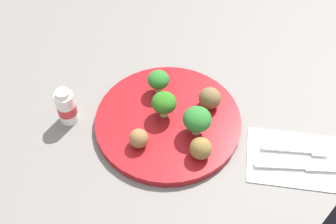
% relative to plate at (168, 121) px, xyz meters
% --- Properties ---
extents(ground_plane, '(4.00, 4.00, 0.00)m').
position_rel_plate_xyz_m(ground_plane, '(0.00, 0.00, -0.01)').
color(ground_plane, slate).
extents(plate, '(0.28, 0.28, 0.02)m').
position_rel_plate_xyz_m(plate, '(0.00, 0.00, 0.00)').
color(plate, maroon).
rests_on(plate, ground_plane).
extents(broccoli_floret_near_rim, '(0.04, 0.04, 0.05)m').
position_rel_plate_xyz_m(broccoli_floret_near_rim, '(-0.03, 0.07, 0.04)').
color(broccoli_floret_near_rim, '#97BA74').
rests_on(broccoli_floret_near_rim, plate).
extents(broccoli_floret_mid_left, '(0.05, 0.05, 0.05)m').
position_rel_plate_xyz_m(broccoli_floret_mid_left, '(-0.01, 0.01, 0.04)').
color(broccoli_floret_mid_left, '#9DC76B').
rests_on(broccoli_floret_mid_left, plate).
extents(broccoli_floret_front_right, '(0.05, 0.05, 0.06)m').
position_rel_plate_xyz_m(broccoli_floret_front_right, '(0.06, -0.02, 0.04)').
color(broccoli_floret_front_right, '#AAB76F').
rests_on(broccoli_floret_front_right, plate).
extents(meatball_near_rim, '(0.04, 0.04, 0.04)m').
position_rel_plate_xyz_m(meatball_near_rim, '(0.07, 0.05, 0.03)').
color(meatball_near_rim, brown).
rests_on(meatball_near_rim, plate).
extents(meatball_center, '(0.04, 0.04, 0.04)m').
position_rel_plate_xyz_m(meatball_center, '(0.07, -0.07, 0.03)').
color(meatball_center, brown).
rests_on(meatball_center, plate).
extents(meatball_mid_right, '(0.04, 0.04, 0.04)m').
position_rel_plate_xyz_m(meatball_mid_right, '(-0.04, -0.07, 0.03)').
color(meatball_mid_right, brown).
rests_on(meatball_mid_right, plate).
extents(napkin, '(0.18, 0.13, 0.01)m').
position_rel_plate_xyz_m(napkin, '(0.24, -0.03, -0.01)').
color(napkin, white).
rests_on(napkin, ground_plane).
extents(fork, '(0.12, 0.03, 0.01)m').
position_rel_plate_xyz_m(fork, '(0.25, -0.01, -0.00)').
color(fork, silver).
rests_on(fork, napkin).
extents(knife, '(0.15, 0.04, 0.01)m').
position_rel_plate_xyz_m(knife, '(0.25, -0.05, -0.00)').
color(knife, silver).
rests_on(knife, napkin).
extents(yogurt_bottle, '(0.04, 0.04, 0.08)m').
position_rel_plate_xyz_m(yogurt_bottle, '(-0.19, -0.03, 0.03)').
color(yogurt_bottle, white).
rests_on(yogurt_bottle, ground_plane).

